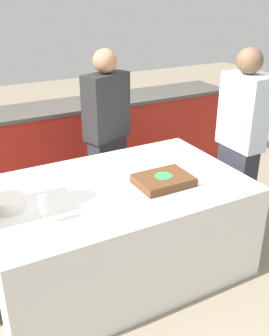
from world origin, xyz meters
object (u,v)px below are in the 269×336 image
cake (163,180)px  wine_glass (43,205)px  person_cutting_cake (107,135)px  person_seated_right (240,144)px  plate_stack (9,203)px

cake → wine_glass: size_ratio=2.27×
cake → person_cutting_cake: 0.97m
cake → person_seated_right: size_ratio=0.26×
plate_stack → person_cutting_cake: (1.06, 0.79, 0.02)m
person_seated_right → cake: bearing=-79.3°
plate_stack → person_seated_right: bearing=-0.6°
wine_glass → person_cutting_cake: person_cutting_cake is taller
plate_stack → wine_glass: 0.33m
person_cutting_cake → person_seated_right: size_ratio=0.97×
cake → wine_glass: bearing=-174.0°
wine_glass → person_cutting_cake: bearing=49.6°
cake → person_seated_right: bearing=10.7°
person_cutting_cake → person_seated_right: person_seated_right is taller
wine_glass → plate_stack: bearing=118.1°
cake → person_cutting_cake: person_cutting_cake is taller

